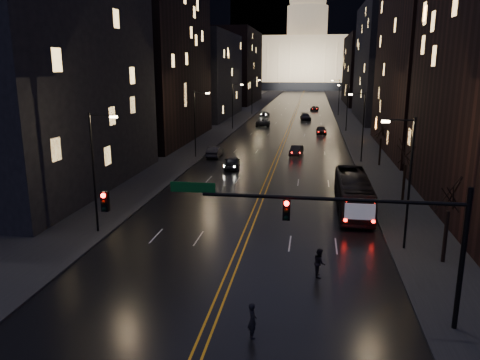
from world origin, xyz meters
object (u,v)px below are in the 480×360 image
at_px(bus, 353,193).
at_px(oncoming_car_b, 215,152).
at_px(oncoming_car_a, 232,162).
at_px(pedestrian_b, 320,263).
at_px(traffic_signal, 338,222).
at_px(receding_car_a, 296,150).
at_px(pedestrian_a, 252,320).

distance_m(bus, oncoming_car_b, 27.87).
relative_size(bus, oncoming_car_a, 2.43).
distance_m(oncoming_car_b, pedestrian_b, 38.38).
bearing_deg(traffic_signal, oncoming_car_a, 107.68).
relative_size(traffic_signal, pedestrian_b, 9.91).
bearing_deg(oncoming_car_b, traffic_signal, 109.15).
height_order(bus, receding_car_a, bus).
distance_m(traffic_signal, pedestrian_a, 6.00).
relative_size(traffic_signal, pedestrian_a, 10.05).
bearing_deg(oncoming_car_b, pedestrian_b, 110.75).
height_order(traffic_signal, bus, traffic_signal).
height_order(receding_car_a, pedestrian_b, pedestrian_b).
relative_size(oncoming_car_b, pedestrian_b, 2.66).
height_order(oncoming_car_a, pedestrian_b, pedestrian_b).
distance_m(pedestrian_a, pedestrian_b, 7.66).
bearing_deg(pedestrian_b, pedestrian_a, 151.61).
bearing_deg(pedestrian_a, bus, -39.98).
bearing_deg(pedestrian_a, receding_car_a, -23.94).
height_order(traffic_signal, receding_car_a, traffic_signal).
relative_size(pedestrian_a, pedestrian_b, 0.99).
bearing_deg(bus, oncoming_car_a, 130.61).
distance_m(traffic_signal, pedestrian_b, 6.58).
xyz_separation_m(oncoming_car_a, pedestrian_a, (7.07, -35.90, 0.08)).
height_order(bus, pedestrian_a, bus).
bearing_deg(oncoming_car_a, pedestrian_a, 94.21).
relative_size(bus, oncoming_car_b, 2.42).
bearing_deg(receding_car_a, bus, -70.16).
bearing_deg(bus, pedestrian_b, -102.26).
height_order(traffic_signal, pedestrian_a, traffic_signal).
xyz_separation_m(traffic_signal, oncoming_car_b, (-14.41, 40.82, -4.34)).
height_order(bus, oncoming_car_b, bus).
relative_size(oncoming_car_a, oncoming_car_b, 0.99).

